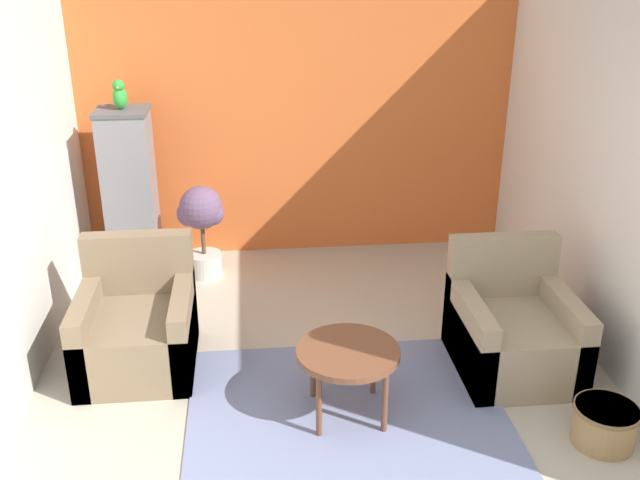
# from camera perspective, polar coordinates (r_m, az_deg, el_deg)

# --- Properties ---
(wall_back_accent) EXTENTS (3.87, 0.06, 2.48)m
(wall_back_accent) POSITION_cam_1_polar(r_m,az_deg,el_deg) (6.31, -1.77, 9.84)
(wall_back_accent) COLOR orange
(wall_back_accent) RESTS_ON ground_plane
(wall_left) EXTENTS (0.06, 3.72, 2.48)m
(wall_left) POSITION_cam_1_polar(r_m,az_deg,el_deg) (4.71, -23.75, 3.24)
(wall_left) COLOR silver
(wall_left) RESTS_ON ground_plane
(wall_right) EXTENTS (0.06, 3.72, 2.48)m
(wall_right) POSITION_cam_1_polar(r_m,az_deg,el_deg) (5.05, 22.12, 4.75)
(wall_right) COLOR silver
(wall_right) RESTS_ON ground_plane
(area_rug) EXTENTS (1.93, 1.57, 0.01)m
(area_rug) POSITION_cam_1_polar(r_m,az_deg,el_deg) (4.48, 2.17, -13.66)
(area_rug) COLOR slate
(area_rug) RESTS_ON ground_plane
(coffee_table) EXTENTS (0.62, 0.62, 0.46)m
(coffee_table) POSITION_cam_1_polar(r_m,az_deg,el_deg) (4.25, 2.26, -9.29)
(coffee_table) COLOR brown
(coffee_table) RESTS_ON ground_plane
(armchair_left) EXTENTS (0.74, 0.82, 0.83)m
(armchair_left) POSITION_cam_1_polar(r_m,az_deg,el_deg) (4.95, -14.38, -6.89)
(armchair_left) COLOR #7A664C
(armchair_left) RESTS_ON ground_plane
(armchair_right) EXTENTS (0.74, 0.82, 0.83)m
(armchair_right) POSITION_cam_1_polar(r_m,az_deg,el_deg) (4.94, 15.14, -7.08)
(armchair_right) COLOR #9E896B
(armchair_right) RESTS_ON ground_plane
(birdcage) EXTENTS (0.53, 0.53, 1.43)m
(birdcage) POSITION_cam_1_polar(r_m,az_deg,el_deg) (6.13, -14.87, 3.22)
(birdcage) COLOR #555559
(birdcage) RESTS_ON ground_plane
(parrot) EXTENTS (0.11, 0.20, 0.24)m
(parrot) POSITION_cam_1_polar(r_m,az_deg,el_deg) (5.91, -15.73, 11.09)
(parrot) COLOR green
(parrot) RESTS_ON birdcage
(potted_plant) EXTENTS (0.40, 0.36, 0.80)m
(potted_plant) POSITION_cam_1_polar(r_m,az_deg,el_deg) (6.04, -9.47, 1.52)
(potted_plant) COLOR beige
(potted_plant) RESTS_ON ground_plane
(wicker_basket) EXTENTS (0.37, 0.37, 0.24)m
(wicker_basket) POSITION_cam_1_polar(r_m,az_deg,el_deg) (4.49, 21.81, -13.47)
(wicker_basket) COLOR #A37F51
(wicker_basket) RESTS_ON ground_plane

